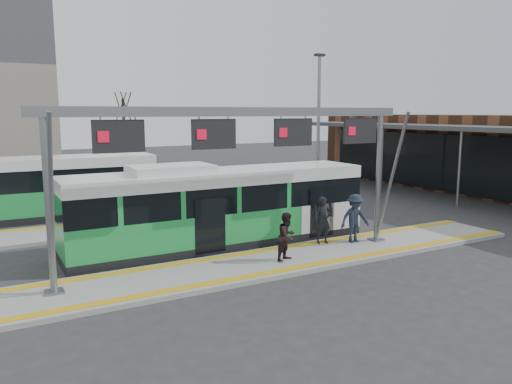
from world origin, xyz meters
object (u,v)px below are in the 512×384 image
(gantry, at_px, (247,140))
(passenger_c, at_px, (355,218))
(passenger_b, at_px, (287,236))
(passenger_a, at_px, (323,220))
(hero_bus, at_px, (219,208))

(gantry, height_order, passenger_c, gantry)
(passenger_b, distance_m, passenger_c, 3.67)
(gantry, height_order, passenger_a, gantry)
(passenger_b, relative_size, passenger_c, 0.88)
(passenger_c, bearing_deg, passenger_a, 164.79)
(passenger_a, distance_m, passenger_b, 2.72)
(gantry, bearing_deg, passenger_c, 2.80)
(gantry, relative_size, passenger_c, 6.82)
(gantry, xyz_separation_m, passenger_c, (4.89, 0.24, -3.20))
(passenger_a, xyz_separation_m, passenger_b, (-2.43, -1.22, -0.08))
(passenger_c, bearing_deg, hero_bus, 157.35)
(gantry, relative_size, hero_bus, 1.09)
(passenger_a, height_order, passenger_c, passenger_c)
(gantry, distance_m, passenger_a, 4.98)
(hero_bus, relative_size, passenger_c, 6.26)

